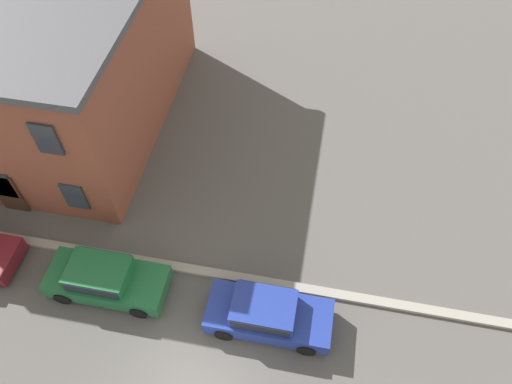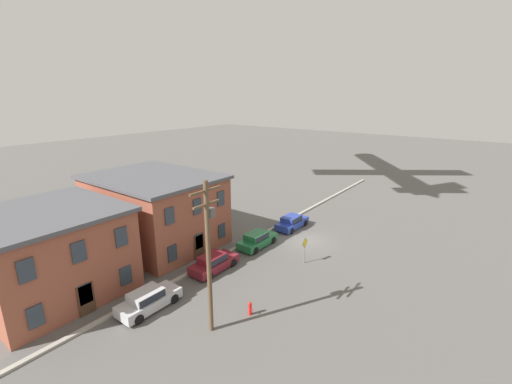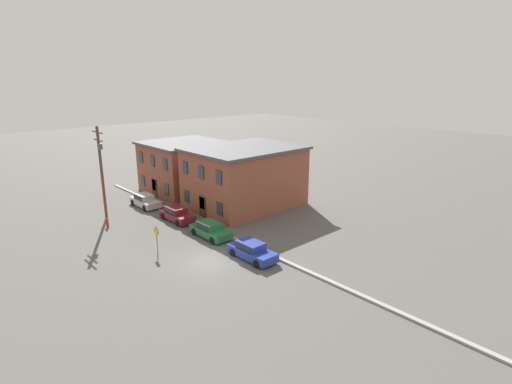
{
  "view_description": "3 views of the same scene",
  "coord_description": "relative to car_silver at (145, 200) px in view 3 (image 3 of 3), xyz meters",
  "views": [
    {
      "loc": [
        2.78,
        -3.98,
        17.2
      ],
      "look_at": [
        1.21,
        4.27,
        6.0
      ],
      "focal_mm": 35.0,
      "sensor_mm": 36.0,
      "label": 1
    },
    {
      "loc": [
        -28.68,
        -15.07,
        14.25
      ],
      "look_at": [
        -1.7,
        5.26,
        4.58
      ],
      "focal_mm": 24.0,
      "sensor_mm": 36.0,
      "label": 2
    },
    {
      "loc": [
        24.24,
        -16.98,
        14.24
      ],
      "look_at": [
        0.89,
        4.35,
        5.21
      ],
      "focal_mm": 28.0,
      "sensor_mm": 36.0,
      "label": 3
    }
  ],
  "objects": [
    {
      "name": "ground_plane",
      "position": [
        16.78,
        -3.16,
        -0.75
      ],
      "size": [
        200.0,
        200.0,
        0.0
      ],
      "primitive_type": "plane",
      "color": "#565451"
    },
    {
      "name": "kerb_strip",
      "position": [
        16.78,
        1.34,
        -0.67
      ],
      "size": [
        56.0,
        0.36,
        0.16
      ],
      "primitive_type": "cube",
      "color": "#9E998E",
      "rests_on": "ground_plane"
    },
    {
      "name": "apartment_corner",
      "position": [
        -2.82,
        7.4,
        2.46
      ],
      "size": [
        9.5,
        9.64,
        6.39
      ],
      "color": "brown",
      "rests_on": "ground_plane"
    },
    {
      "name": "apartment_midblock",
      "position": [
        7.5,
        8.75,
        2.67
      ],
      "size": [
        9.51,
        12.33,
        6.82
      ],
      "color": "brown",
      "rests_on": "ground_plane"
    },
    {
      "name": "car_silver",
      "position": [
        0.0,
        0.0,
        0.0
      ],
      "size": [
        4.4,
        1.92,
        1.43
      ],
      "color": "#B7B7BC",
      "rests_on": "ground_plane"
    },
    {
      "name": "car_maroon",
      "position": [
        6.6,
        0.18,
        0.0
      ],
      "size": [
        4.4,
        1.92,
        1.43
      ],
      "color": "maroon",
      "rests_on": "ground_plane"
    },
    {
      "name": "car_green",
      "position": [
        12.55,
        0.07,
        0.0
      ],
      "size": [
        4.4,
        1.92,
        1.43
      ],
      "color": "#1E6638",
      "rests_on": "ground_plane"
    },
    {
      "name": "car_blue",
      "position": [
        18.63,
        -0.15,
        0.0
      ],
      "size": [
        4.4,
        1.92,
        1.43
      ],
      "color": "#233899",
      "rests_on": "ground_plane"
    },
    {
      "name": "caution_sign",
      "position": [
        12.32,
        -5.27,
        0.84
      ],
      "size": [
        0.95,
        0.08,
        2.39
      ],
      "color": "slate",
      "rests_on": "ground_plane"
    },
    {
      "name": "utility_pole",
      "position": [
        1.06,
        -4.99,
        4.69
      ],
      "size": [
        2.4,
        0.44,
        9.69
      ],
      "color": "brown",
      "rests_on": "ground_plane"
    },
    {
      "name": "fire_hydrant",
      "position": [
        3.68,
        -5.98,
        -0.27
      ],
      "size": [
        0.24,
        0.34,
        0.96
      ],
      "color": "red",
      "rests_on": "ground_plane"
    }
  ]
}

